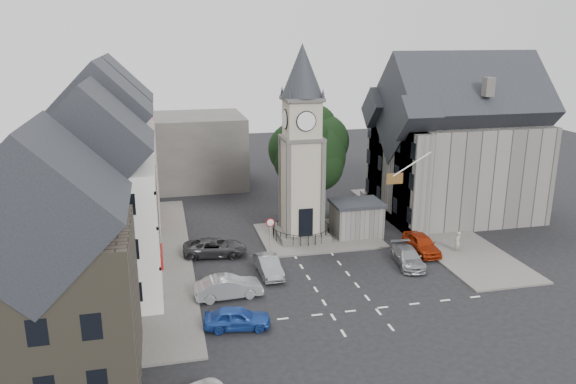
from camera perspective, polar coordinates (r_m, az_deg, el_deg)
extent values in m
plane|color=black|center=(41.37, 4.10, -8.47)|extent=(120.00, 120.00, 0.00)
cube|color=#595651|center=(45.28, -13.63, -6.58)|extent=(6.00, 30.00, 0.14)
cube|color=#595651|center=(52.57, 14.14, -3.42)|extent=(6.00, 26.00, 0.14)
cube|color=#595651|center=(48.83, 3.05, -4.43)|extent=(10.00, 8.00, 0.16)
cube|color=silver|center=(36.69, 6.65, -11.89)|extent=(20.00, 8.00, 0.01)
cube|color=#4C4944|center=(48.36, 1.34, -4.28)|extent=(4.20, 4.20, 0.70)
torus|color=black|center=(48.11, 1.35, -3.46)|extent=(4.86, 4.86, 0.06)
cube|color=#ACA68B|center=(47.03, 1.38, 0.70)|extent=(3.00, 3.00, 8.00)
cube|color=black|center=(46.52, 1.79, -3.09)|extent=(1.20, 0.25, 2.40)
cube|color=#4C4944|center=(46.14, 1.41, 5.50)|extent=(3.30, 3.30, 0.25)
cube|color=#ACA68B|center=(45.87, 1.42, 7.46)|extent=(2.70, 2.70, 3.20)
cylinder|color=white|center=(44.53, 1.87, 7.20)|extent=(1.50, 0.12, 1.50)
cube|color=#4C4944|center=(45.66, 1.44, 9.45)|extent=(3.10, 3.10, 0.30)
cone|color=black|center=(45.46, 1.46, 12.27)|extent=(3.40, 3.40, 4.20)
cube|color=#5C5A55|center=(48.91, 6.96, -2.85)|extent=(4.00, 3.00, 2.80)
cube|color=black|center=(48.44, 7.02, -1.12)|extent=(4.30, 3.30, 0.25)
cylinder|color=black|center=(52.86, 2.12, -0.39)|extent=(0.70, 0.70, 4.40)
cylinder|color=black|center=(45.10, -1.82, -4.59)|extent=(0.10, 0.10, 2.50)
cone|color=#A50C0C|center=(44.58, -1.81, -3.13)|extent=(0.70, 0.06, 0.70)
cone|color=white|center=(44.56, -1.80, -3.14)|extent=(0.54, 0.04, 0.54)
cube|color=#D0988F|center=(53.50, -17.16, 2.20)|extent=(7.50, 7.00, 10.00)
cube|color=beige|center=(45.77, -17.78, -0.12)|extent=(7.50, 7.00, 10.00)
cube|color=silver|center=(38.32, -18.58, -4.08)|extent=(7.50, 7.00, 9.00)
cube|color=#4A4537|center=(30.50, -22.82, -10.80)|extent=(8.00, 7.00, 8.00)
cube|color=#4C4944|center=(65.27, -13.37, 3.98)|extent=(20.00, 10.00, 8.00)
cube|color=#5C5A55|center=(55.74, 16.74, 2.24)|extent=(14.00, 10.00, 9.00)
cube|color=#5C5A55|center=(49.91, 12.49, 0.98)|extent=(1.60, 4.40, 9.00)
cube|color=#5C5A55|center=(56.10, 9.47, 2.80)|extent=(1.60, 4.40, 9.00)
cube|color=#5C5A55|center=(52.99, 10.50, -2.60)|extent=(0.40, 16.00, 0.90)
cylinder|color=white|center=(45.49, 12.49, 2.78)|extent=(3.17, 0.10, 1.89)
plane|color=#B21414|center=(45.17, 10.79, 1.35)|extent=(1.40, 0.00, 1.40)
imported|color=#1B3F96|center=(34.36, -5.19, -12.63)|extent=(4.17, 2.16, 1.36)
imported|color=#AAAEB3|center=(38.03, -6.08, -9.57)|extent=(4.63, 1.89, 1.49)
imported|color=#303032|center=(44.84, -7.45, -5.61)|extent=(5.20, 2.81, 1.39)
imported|color=gray|center=(41.18, -1.99, -7.51)|extent=(1.65, 4.21, 1.37)
imported|color=gray|center=(43.74, 12.07, -6.48)|extent=(2.40, 4.66, 1.29)
imported|color=#912207|center=(46.33, 13.41, -5.13)|extent=(1.78, 4.42, 1.51)
imported|color=#A79D8A|center=(47.09, 16.83, -4.88)|extent=(0.76, 0.72, 1.75)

